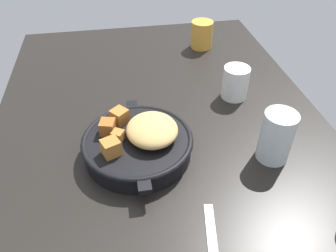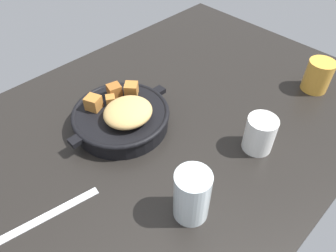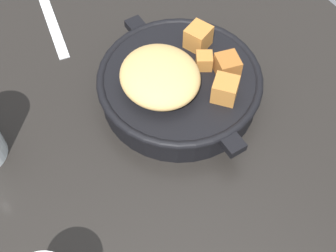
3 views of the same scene
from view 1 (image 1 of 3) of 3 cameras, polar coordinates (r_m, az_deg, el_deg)
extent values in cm
cube|color=black|center=(75.27, -0.79, -1.77)|extent=(118.14, 76.85, 2.40)
cylinder|color=black|center=(68.17, -5.19, -3.49)|extent=(21.78, 21.78, 4.31)
torus|color=black|center=(66.95, -5.28, -2.36)|extent=(22.54, 22.54, 1.20)
cube|color=black|center=(58.74, -4.04, -10.38)|extent=(2.64, 2.40, 1.20)
cube|color=black|center=(76.57, -6.20, 3.46)|extent=(2.64, 2.40, 1.20)
ellipsoid|color=tan|center=(65.62, -2.75, -0.63)|extent=(11.10, 10.27, 3.79)
cube|color=#A86B2D|center=(70.12, -8.30, 1.60)|extent=(4.29, 4.29, 3.05)
cube|color=#A86B2D|center=(66.13, -8.58, -1.67)|extent=(2.94, 2.96, 2.17)
cube|color=#A86B2D|center=(63.08, -9.79, -3.65)|extent=(3.97, 4.08, 3.19)
cube|color=#935623|center=(67.97, -10.33, -0.18)|extent=(3.65, 3.56, 2.89)
cylinder|color=silver|center=(68.55, 18.12, -1.73)|extent=(6.52, 6.52, 10.89)
cylinder|color=white|center=(85.19, 11.49, 7.32)|extent=(6.48, 6.48, 8.23)
cylinder|color=gold|center=(108.79, 5.82, 15.36)|extent=(6.76, 6.76, 8.39)
camera|label=2|loc=(0.52, 66.80, 23.54)|focal=33.80mm
camera|label=3|loc=(0.85, 8.55, 40.44)|focal=47.45mm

